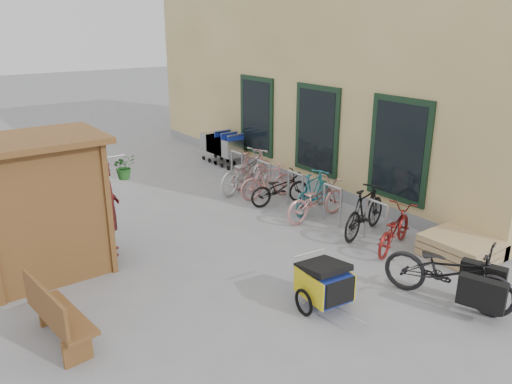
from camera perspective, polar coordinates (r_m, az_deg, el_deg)
ground at (r=8.71m, az=3.26°, el=-9.46°), size 80.00×80.00×0.00m
building at (r=15.45m, az=11.82°, el=16.11°), size 6.07×13.00×7.00m
kiosk at (r=8.89m, az=-24.00°, el=0.32°), size 2.49×1.65×2.40m
bike_rack at (r=11.57m, az=4.53°, el=0.60°), size 0.05×5.35×0.86m
pallet_stack at (r=9.92m, az=22.23°, el=-5.91°), size 1.00×1.20×0.40m
bench at (r=7.31m, az=-21.88°, el=-12.82°), size 0.57×1.45×0.89m
shopping_carts at (r=15.24m, az=-3.97°, el=5.48°), size 0.59×1.63×1.06m
child_trailer at (r=7.67m, az=7.82°, el=-10.12°), size 0.83×1.36×0.79m
cargo_bike at (r=8.24m, az=21.33°, el=-8.57°), size 1.26×2.10×1.04m
person_kiosk at (r=9.54m, az=-16.58°, el=-1.76°), size 0.61×0.75×1.80m
bike_0 at (r=9.83m, az=15.50°, el=-4.10°), size 1.66×1.05×0.82m
bike_1 at (r=10.32m, az=12.34°, el=-2.14°), size 1.76×0.93×1.02m
bike_2 at (r=10.99m, az=6.87°, el=-0.87°), size 1.72×0.66×0.89m
bike_3 at (r=11.43m, az=6.54°, el=0.04°), size 1.61×0.93×0.93m
bike_4 at (r=11.82m, az=2.74°, el=0.44°), size 1.60×0.80×0.80m
bike_5 at (r=12.21m, az=1.35°, el=1.29°), size 1.53×0.66×0.89m
bike_6 at (r=12.78m, az=-1.24°, el=2.36°), size 2.02×1.15×1.00m
bike_7 at (r=13.11m, az=-0.39°, el=2.71°), size 1.68×0.83×0.97m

